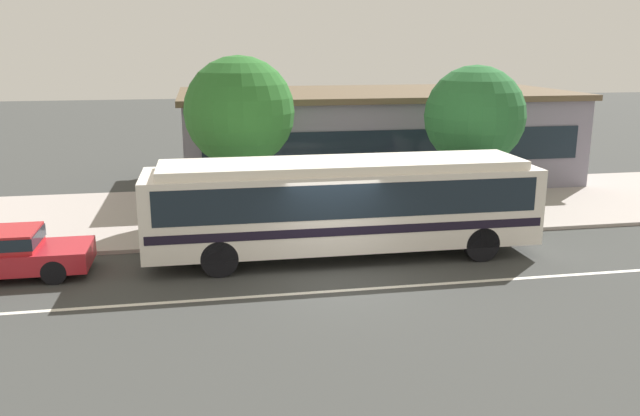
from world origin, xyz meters
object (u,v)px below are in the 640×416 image
(pedestrian_waiting_near_sign, at_px, (478,197))
(street_tree_near_stop, at_px, (240,112))
(street_tree_mid_block, at_px, (475,116))
(transit_bus, at_px, (343,201))

(pedestrian_waiting_near_sign, distance_m, street_tree_near_stop, 8.38)
(pedestrian_waiting_near_sign, relative_size, street_tree_mid_block, 0.33)
(street_tree_mid_block, bearing_deg, transit_bus, -145.81)
(pedestrian_waiting_near_sign, bearing_deg, street_tree_mid_block, 74.01)
(transit_bus, distance_m, street_tree_near_stop, 5.46)
(pedestrian_waiting_near_sign, height_order, street_tree_near_stop, street_tree_near_stop)
(transit_bus, relative_size, street_tree_near_stop, 2.02)
(transit_bus, xyz_separation_m, street_tree_near_stop, (-2.62, 4.28, 2.16))
(street_tree_near_stop, height_order, street_tree_mid_block, street_tree_near_stop)
(transit_bus, height_order, street_tree_mid_block, street_tree_mid_block)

